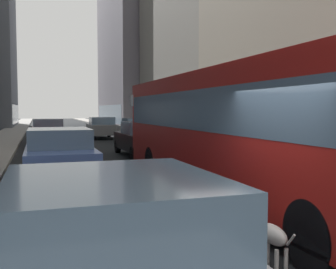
% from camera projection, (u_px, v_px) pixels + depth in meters
% --- Properties ---
extents(ground_plane, '(120.00, 120.00, 0.00)m').
position_uv_depth(ground_plane, '(74.00, 132.00, 39.06)').
color(ground_plane, black).
extents(sidewalk_left, '(2.40, 110.00, 0.15)m').
position_uv_depth(sidewalk_left, '(12.00, 132.00, 37.27)').
color(sidewalk_left, gray).
rests_on(sidewalk_left, ground).
extents(sidewalk_right, '(2.40, 110.00, 0.15)m').
position_uv_depth(sidewalk_right, '(130.00, 130.00, 40.84)').
color(sidewalk_right, '#9E9991').
rests_on(sidewalk_right, ground).
extents(building_right_far, '(11.91, 19.70, 22.02)m').
position_uv_depth(building_right_far, '(150.00, 47.00, 55.81)').
color(building_right_far, slate).
rests_on(building_right_far, ground).
extents(transit_bus, '(2.78, 11.53, 3.05)m').
position_uv_depth(transit_bus, '(239.00, 126.00, 9.44)').
color(transit_bus, red).
rests_on(transit_bus, ground).
extents(car_red_coupe, '(1.88, 3.97, 1.62)m').
position_uv_depth(car_red_coupe, '(48.00, 132.00, 24.44)').
color(car_red_coupe, red).
rests_on(car_red_coupe, ground).
extents(car_silver_sedan, '(1.90, 4.45, 1.62)m').
position_uv_depth(car_silver_sedan, '(110.00, 260.00, 3.54)').
color(car_silver_sedan, '#B7BABF').
rests_on(car_silver_sedan, ground).
extents(car_blue_hatchback, '(1.92, 4.79, 1.62)m').
position_uv_depth(car_blue_hatchback, '(59.00, 154.00, 11.89)').
color(car_blue_hatchback, '#4C6BB7').
rests_on(car_blue_hatchback, ground).
extents(car_grey_wagon, '(1.88, 3.96, 1.62)m').
position_uv_depth(car_grey_wagon, '(102.00, 128.00, 29.89)').
color(car_grey_wagon, slate).
rests_on(car_grey_wagon, ground).
extents(car_white_van, '(1.73, 4.06, 1.62)m').
position_uv_depth(car_white_van, '(136.00, 130.00, 26.18)').
color(car_white_van, silver).
rests_on(car_white_van, ground).
extents(car_black_suv, '(1.80, 4.34, 1.62)m').
position_uv_depth(car_black_suv, '(142.00, 139.00, 18.39)').
color(car_black_suv, black).
rests_on(car_black_suv, ground).
extents(dalmatian_dog, '(0.22, 0.96, 0.72)m').
position_uv_depth(dalmatian_dog, '(270.00, 234.00, 5.28)').
color(dalmatian_dog, white).
rests_on(dalmatian_dog, ground).
extents(pedestrian_with_handbag, '(0.45, 0.34, 1.69)m').
position_uv_depth(pedestrian_with_handbag, '(275.00, 137.00, 16.95)').
color(pedestrian_with_handbag, '#1E1E2D').
rests_on(pedestrian_with_handbag, sidewalk_right).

